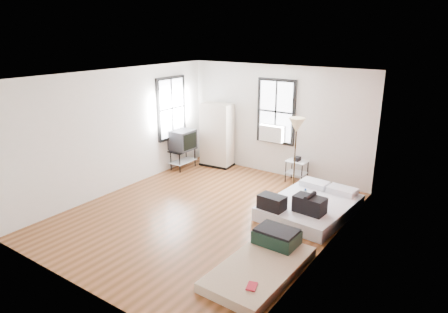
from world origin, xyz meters
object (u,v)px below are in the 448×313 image
Objects in this scene: wardrobe at (217,135)px; mattress_bare at (264,260)px; side_table at (297,165)px; tv_stand at (183,141)px; mattress_main at (310,206)px; floor_lamp at (296,129)px.

mattress_bare is at bearing -51.74° from wardrobe.
tv_stand reaches higher than side_table.
mattress_main is 2.01× the size of tv_stand.
floor_lamp is at bearing -72.71° from side_table.
mattress_bare is at bearing -72.56° from side_table.
side_table is at bearing 108.61° from mattress_bare.
mattress_main is at bearing -9.50° from tv_stand.
wardrobe is 2.41m from side_table.
mattress_bare is at bearing -72.54° from floor_lamp.
wardrobe is at bearing 169.95° from floor_lamp.
mattress_main reaches higher than mattress_bare.
tv_stand is (-3.13, -0.29, -0.72)m from floor_lamp.
floor_lamp reaches higher than side_table.
side_table is at bearing 127.65° from mattress_main.
side_table is at bearing 107.29° from floor_lamp.
side_table is (2.37, 0.07, -0.43)m from wardrobe.
side_table is at bearing 15.69° from tv_stand.
mattress_bare is 3.02× the size of side_table.
mattress_main is 3.30× the size of side_table.
mattress_bare is 3.64m from floor_lamp.
side_table is 0.61× the size of tv_stand.
side_table is 1.18m from floor_lamp.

